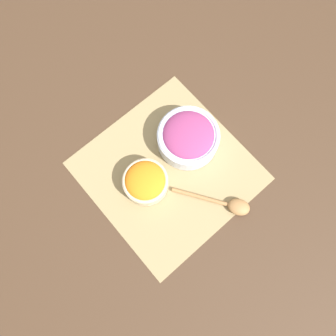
{
  "coord_description": "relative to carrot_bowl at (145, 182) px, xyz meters",
  "views": [
    {
      "loc": [
        0.19,
        -0.17,
        0.97
      ],
      "look_at": [
        0.0,
        0.0,
        0.03
      ],
      "focal_mm": 35.0,
      "sensor_mm": 36.0,
      "label": 1
    }
  ],
  "objects": [
    {
      "name": "carrot_bowl",
      "position": [
        0.0,
        0.0,
        0.0
      ],
      "size": [
        0.13,
        0.13,
        0.07
      ],
      "color": "beige",
      "rests_on": "placemat"
    },
    {
      "name": "ground_plane",
      "position": [
        0.01,
        0.08,
        -0.04
      ],
      "size": [
        3.0,
        3.0,
        0.0
      ],
      "primitive_type": "plane",
      "color": "#422D1E"
    },
    {
      "name": "placemat",
      "position": [
        0.01,
        0.08,
        -0.04
      ],
      "size": [
        0.46,
        0.46,
        0.0
      ],
      "color": "#937F56",
      "rests_on": "ground_plane"
    },
    {
      "name": "wooden_spoon",
      "position": [
        0.21,
        0.15,
        -0.02
      ],
      "size": [
        0.21,
        0.16,
        0.03
      ],
      "color": "#9E7042",
      "rests_on": "placemat"
    },
    {
      "name": "onion_bowl",
      "position": [
        -0.02,
        0.19,
        0.01
      ],
      "size": [
        0.19,
        0.19,
        0.08
      ],
      "color": "silver",
      "rests_on": "placemat"
    }
  ]
}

